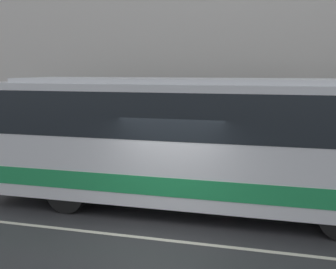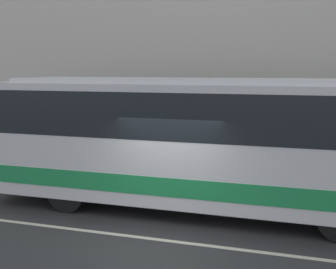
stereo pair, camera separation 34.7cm
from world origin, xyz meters
name	(u,v)px [view 1 (the left image)]	position (x,y,z in m)	size (l,w,h in m)	color
ground_plane	(158,239)	(0.00, 0.00, 0.00)	(60.00, 60.00, 0.00)	#2D2D30
sidewalk	(208,181)	(0.00, 5.20, 0.07)	(60.00, 2.40, 0.14)	gray
lane_stripe	(158,239)	(0.00, 0.00, 0.00)	(54.00, 0.14, 0.01)	beige
transit_bus	(188,137)	(0.09, 2.22, 1.91)	(10.59, 2.50, 3.39)	silver
pedestrian_waiting	(227,150)	(0.47, 5.89, 0.98)	(0.36, 0.36, 1.79)	maroon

